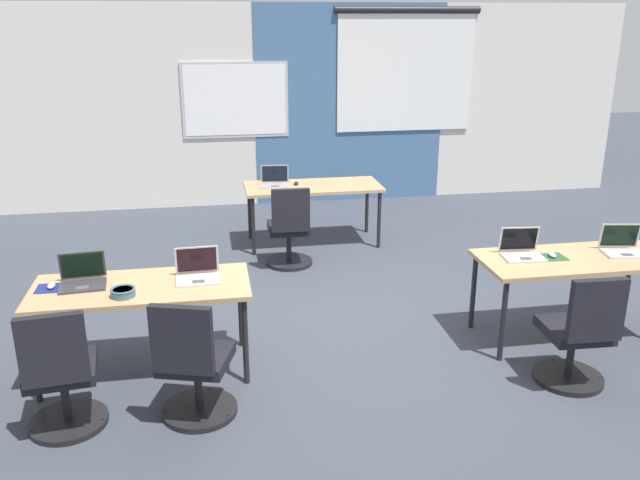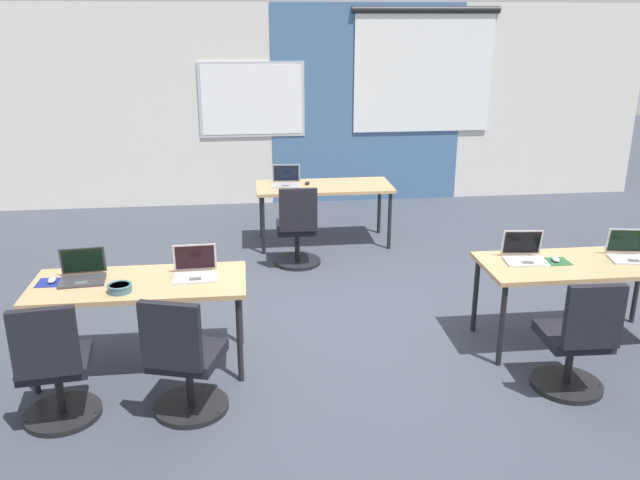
% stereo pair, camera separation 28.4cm
% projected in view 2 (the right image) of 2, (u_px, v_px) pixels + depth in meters
% --- Properties ---
extents(ground_plane, '(24.00, 24.00, 0.00)m').
position_uv_depth(ground_plane, '(353.00, 321.00, 5.94)').
color(ground_plane, '#383D47').
extents(back_wall_assembly, '(10.00, 0.27, 2.80)m').
position_uv_depth(back_wall_assembly, '(309.00, 105.00, 9.43)').
color(back_wall_assembly, silver).
rests_on(back_wall_assembly, ground).
extents(desk_near_left, '(1.60, 0.70, 0.72)m').
position_uv_depth(desk_near_left, '(140.00, 289.00, 4.96)').
color(desk_near_left, tan).
rests_on(desk_near_left, ground).
extents(desk_near_right, '(1.60, 0.70, 0.72)m').
position_uv_depth(desk_near_right, '(579.00, 269.00, 5.35)').
color(desk_near_right, tan).
rests_on(desk_near_right, ground).
extents(desk_far_center, '(1.60, 0.70, 0.72)m').
position_uv_depth(desk_far_center, '(324.00, 190.00, 7.79)').
color(desk_far_center, tan).
rests_on(desk_far_center, ground).
extents(laptop_far_left, '(0.36, 0.31, 0.23)m').
position_uv_depth(laptop_far_left, '(286.00, 181.00, 7.76)').
color(laptop_far_left, '#9E9EA3').
rests_on(laptop_far_left, desk_far_center).
extents(mouse_far_left, '(0.08, 0.11, 0.03)m').
position_uv_depth(mouse_far_left, '(307.00, 183.00, 7.80)').
color(mouse_far_left, black).
rests_on(mouse_far_left, desk_far_center).
extents(chair_far_left, '(0.52, 0.54, 0.92)m').
position_uv_depth(chair_far_left, '(297.00, 233.00, 7.15)').
color(chair_far_left, black).
rests_on(chair_far_left, ground).
extents(laptop_near_left_inner, '(0.34, 0.28, 0.24)m').
position_uv_depth(laptop_near_left_inner, '(195.00, 270.00, 5.03)').
color(laptop_near_left_inner, '#B7B7BC').
rests_on(laptop_near_left_inner, desk_near_left).
extents(chair_near_left_inner, '(0.55, 0.60, 0.92)m').
position_uv_depth(chair_near_left_inner, '(184.00, 366.00, 4.43)').
color(chair_near_left_inner, black).
rests_on(chair_near_left_inner, ground).
extents(laptop_near_right_inner, '(0.35, 0.31, 0.23)m').
position_uv_depth(laptop_near_right_inner, '(524.00, 255.00, 5.36)').
color(laptop_near_right_inner, '#B7B7BC').
rests_on(laptop_near_right_inner, desk_near_right).
extents(mousepad_near_right_inner, '(0.22, 0.19, 0.00)m').
position_uv_depth(mousepad_near_right_inner, '(555.00, 262.00, 5.34)').
color(mousepad_near_right_inner, '#23512D').
rests_on(mousepad_near_right_inner, desk_near_right).
extents(mouse_near_right_inner, '(0.07, 0.11, 0.03)m').
position_uv_depth(mouse_near_right_inner, '(556.00, 259.00, 5.34)').
color(mouse_near_right_inner, '#B2B2B7').
rests_on(mouse_near_right_inner, mousepad_near_right_inner).
extents(chair_near_right_inner, '(0.52, 0.55, 0.92)m').
position_uv_depth(chair_near_right_inner, '(576.00, 346.00, 4.70)').
color(chair_near_right_inner, black).
rests_on(chair_near_right_inner, ground).
extents(laptop_near_right_end, '(0.37, 0.33, 0.24)m').
position_uv_depth(laptop_near_right_end, '(630.00, 253.00, 5.40)').
color(laptop_near_right_end, '#B7B7BC').
rests_on(laptop_near_right_end, desk_near_right).
extents(laptop_near_left_end, '(0.35, 0.31, 0.23)m').
position_uv_depth(laptop_near_left_end, '(83.00, 274.00, 4.96)').
color(laptop_near_left_end, '#333338').
rests_on(laptop_near_left_end, desk_near_left).
extents(mousepad_near_left_end, '(0.22, 0.19, 0.00)m').
position_uv_depth(mousepad_near_left_end, '(52.00, 282.00, 4.92)').
color(mousepad_near_left_end, navy).
rests_on(mousepad_near_left_end, desk_near_left).
extents(mouse_near_left_end, '(0.06, 0.10, 0.03)m').
position_uv_depth(mouse_near_left_end, '(52.00, 280.00, 4.92)').
color(mouse_near_left_end, '#B2B2B7').
rests_on(mouse_near_left_end, mousepad_near_left_end).
extents(chair_near_left_end, '(0.52, 0.56, 0.92)m').
position_uv_depth(chair_near_left_end, '(55.00, 373.00, 4.34)').
color(chair_near_left_end, black).
rests_on(chair_near_left_end, ground).
extents(snack_bowl, '(0.18, 0.18, 0.06)m').
position_uv_depth(snack_bowl, '(120.00, 287.00, 4.75)').
color(snack_bowl, '#3D6070').
rests_on(snack_bowl, desk_near_left).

